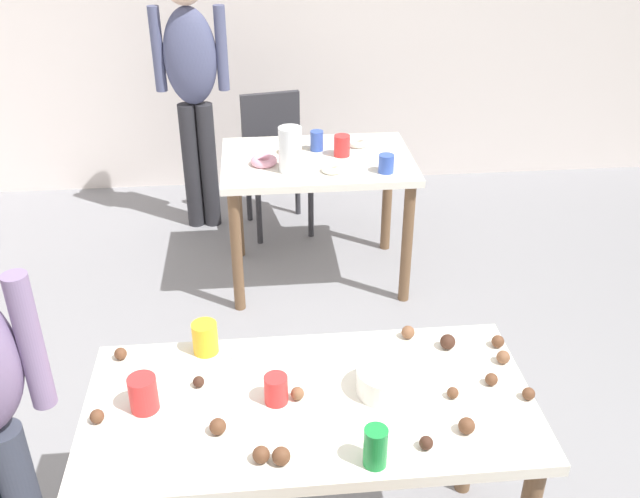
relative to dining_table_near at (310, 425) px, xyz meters
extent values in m
cube|color=silver|center=(0.11, 3.37, 0.65)|extent=(6.40, 0.10, 2.60)
cube|color=silver|center=(0.00, 0.00, 0.08)|extent=(1.37, 0.66, 0.04)
cylinder|color=brown|center=(-0.62, 0.27, -0.29)|extent=(0.06, 0.06, 0.71)
cylinder|color=brown|center=(0.62, 0.27, -0.29)|extent=(0.06, 0.06, 0.71)
cube|color=silver|center=(0.20, 1.93, 0.08)|extent=(1.04, 0.71, 0.04)
cylinder|color=brown|center=(-0.25, 1.63, -0.29)|extent=(0.06, 0.06, 0.71)
cylinder|color=brown|center=(0.66, 1.63, -0.29)|extent=(0.06, 0.06, 0.71)
cylinder|color=brown|center=(-0.25, 2.22, -0.29)|extent=(0.06, 0.06, 0.71)
cylinder|color=brown|center=(0.66, 2.22, -0.29)|extent=(0.06, 0.06, 0.71)
cube|color=#2D2D33|center=(0.01, 2.56, -0.22)|extent=(0.47, 0.47, 0.04)
cube|color=#2D2D33|center=(-0.02, 2.74, 0.01)|extent=(0.38, 0.11, 0.42)
cylinder|color=#2D2D33|center=(0.21, 2.43, -0.44)|extent=(0.04, 0.04, 0.41)
cylinder|color=#2D2D33|center=(-0.13, 2.37, -0.44)|extent=(0.04, 0.04, 0.41)
cylinder|color=#2D2D33|center=(0.15, 2.76, -0.44)|extent=(0.04, 0.04, 0.41)
cylinder|color=#2D2D33|center=(-0.19, 2.70, -0.44)|extent=(0.04, 0.04, 0.41)
cylinder|color=slate|center=(-0.78, 0.00, 0.38)|extent=(0.08, 0.08, 0.44)
cylinder|color=#28282D|center=(-0.44, 2.67, -0.23)|extent=(0.11, 0.11, 0.83)
cylinder|color=#28282D|center=(-0.55, 2.68, -0.23)|extent=(0.11, 0.11, 0.83)
ellipsoid|color=#4C5175|center=(-0.49, 2.67, 0.48)|extent=(0.33, 0.21, 0.59)
cylinder|color=#4C5175|center=(-0.30, 2.67, 0.52)|extent=(0.07, 0.07, 0.50)
cylinder|color=#4C5175|center=(-0.68, 2.68, 0.52)|extent=(0.07, 0.07, 0.50)
cylinder|color=white|center=(0.23, 0.02, 0.14)|extent=(0.18, 0.18, 0.08)
cylinder|color=#198438|center=(0.15, -0.27, 0.16)|extent=(0.07, 0.07, 0.12)
cube|color=silver|center=(-0.15, 0.23, 0.11)|extent=(0.17, 0.02, 0.01)
cylinder|color=yellow|center=(-0.33, 0.27, 0.16)|extent=(0.08, 0.08, 0.11)
cylinder|color=red|center=(-0.49, 0.01, 0.16)|extent=(0.09, 0.09, 0.11)
cylinder|color=red|center=(-0.10, 0.01, 0.15)|extent=(0.07, 0.07, 0.09)
sphere|color=brown|center=(-0.10, -0.24, 0.13)|extent=(0.05, 0.05, 0.05)
sphere|color=brown|center=(-0.63, -0.03, 0.12)|extent=(0.04, 0.04, 0.04)
sphere|color=#3D2319|center=(0.31, -0.23, 0.12)|extent=(0.04, 0.04, 0.04)
sphere|color=brown|center=(0.65, 0.20, 0.12)|extent=(0.04, 0.04, 0.04)
sphere|color=brown|center=(0.66, -0.06, 0.12)|extent=(0.04, 0.04, 0.04)
sphere|color=brown|center=(-0.60, 0.26, 0.12)|extent=(0.04, 0.04, 0.04)
sphere|color=brown|center=(-0.04, 0.01, 0.12)|extent=(0.04, 0.04, 0.04)
sphere|color=brown|center=(-0.27, -0.11, 0.13)|extent=(0.05, 0.05, 0.05)
sphere|color=brown|center=(0.43, -0.18, 0.13)|extent=(0.05, 0.05, 0.05)
sphere|color=brown|center=(0.43, -0.03, 0.12)|extent=(0.04, 0.04, 0.04)
sphere|color=brown|center=(0.64, 0.12, 0.12)|extent=(0.04, 0.04, 0.04)
sphere|color=#3D2319|center=(0.48, 0.21, 0.13)|extent=(0.05, 0.05, 0.05)
sphere|color=brown|center=(0.36, 0.28, 0.13)|extent=(0.05, 0.05, 0.05)
sphere|color=#3D2319|center=(-0.34, 0.10, 0.12)|extent=(0.04, 0.04, 0.04)
sphere|color=brown|center=(0.57, 0.02, 0.12)|extent=(0.04, 0.04, 0.04)
sphere|color=brown|center=(-0.15, -0.23, 0.13)|extent=(0.05, 0.05, 0.05)
cylinder|color=white|center=(0.05, 1.77, 0.22)|extent=(0.12, 0.12, 0.24)
cylinder|color=red|center=(0.34, 1.95, 0.16)|extent=(0.09, 0.09, 0.11)
cylinder|color=#3351B2|center=(0.54, 1.70, 0.15)|extent=(0.08, 0.08, 0.10)
cylinder|color=#3351B2|center=(0.21, 2.04, 0.16)|extent=(0.07, 0.07, 0.11)
torus|color=white|center=(0.45, 2.09, 0.12)|extent=(0.12, 0.12, 0.04)
torus|color=gold|center=(0.06, 2.02, 0.12)|extent=(0.13, 0.13, 0.04)
torus|color=pink|center=(-0.09, 1.86, 0.12)|extent=(0.14, 0.14, 0.04)
torus|color=white|center=(0.26, 1.73, 0.12)|extent=(0.11, 0.11, 0.03)
camera|label=1|loc=(-0.13, -1.64, 1.56)|focal=39.64mm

